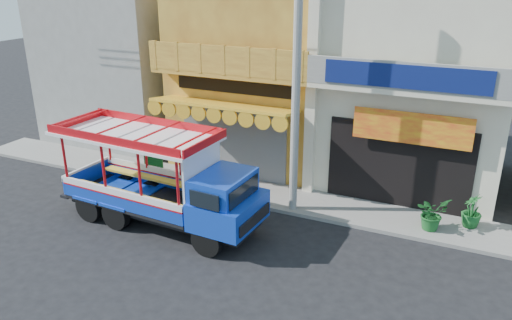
{
  "coord_description": "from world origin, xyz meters",
  "views": [
    {
      "loc": [
        4.01,
        -10.64,
        7.49
      ],
      "look_at": [
        -1.96,
        2.5,
        1.94
      ],
      "focal_mm": 35.0,
      "sensor_mm": 36.0,
      "label": 1
    }
  ],
  "objects_px": {
    "utility_pole": "(302,58)",
    "potted_plant_a": "(432,213)",
    "songthaew_truck": "(172,183)",
    "potted_plant_c": "(472,211)",
    "green_sign": "(154,165)"
  },
  "relations": [
    {
      "from": "utility_pole",
      "to": "potted_plant_c",
      "type": "distance_m",
      "value": 6.9
    },
    {
      "from": "green_sign",
      "to": "potted_plant_a",
      "type": "relative_size",
      "value": 1.02
    },
    {
      "from": "green_sign",
      "to": "potted_plant_c",
      "type": "relative_size",
      "value": 1.01
    },
    {
      "from": "songthaew_truck",
      "to": "green_sign",
      "type": "xyz_separation_m",
      "value": [
        -2.81,
        2.92,
        -0.92
      ]
    },
    {
      "from": "utility_pole",
      "to": "potted_plant_c",
      "type": "xyz_separation_m",
      "value": [
        5.22,
        1.07,
        -4.38
      ]
    },
    {
      "from": "utility_pole",
      "to": "potted_plant_a",
      "type": "height_order",
      "value": "utility_pole"
    },
    {
      "from": "green_sign",
      "to": "songthaew_truck",
      "type": "bearing_deg",
      "value": -46.12
    },
    {
      "from": "utility_pole",
      "to": "potted_plant_c",
      "type": "height_order",
      "value": "utility_pole"
    },
    {
      "from": "songthaew_truck",
      "to": "green_sign",
      "type": "relative_size",
      "value": 6.33
    },
    {
      "from": "potted_plant_c",
      "to": "songthaew_truck",
      "type": "bearing_deg",
      "value": -65.5
    },
    {
      "from": "utility_pole",
      "to": "songthaew_truck",
      "type": "relative_size",
      "value": 4.16
    },
    {
      "from": "songthaew_truck",
      "to": "potted_plant_a",
      "type": "height_order",
      "value": "songthaew_truck"
    },
    {
      "from": "songthaew_truck",
      "to": "potted_plant_c",
      "type": "bearing_deg",
      "value": 23.57
    },
    {
      "from": "songthaew_truck",
      "to": "potted_plant_c",
      "type": "relative_size",
      "value": 6.38
    },
    {
      "from": "potted_plant_a",
      "to": "utility_pole",
      "type": "bearing_deg",
      "value": 133.81
    }
  ]
}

